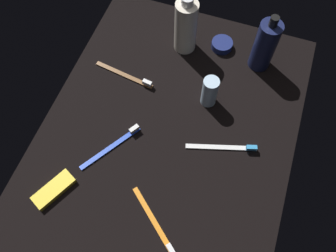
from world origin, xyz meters
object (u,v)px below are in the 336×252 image
Objects in this scene: deodorant_stick at (210,92)px; toothbrush_blue at (114,145)px; toothbrush_orange at (156,225)px; cream_tin_left at (222,45)px; lotion_bottle at (265,45)px; toothbrush_brown at (127,76)px; toothbrush_white at (225,148)px; snack_bar_yellow at (54,190)px; bodywash_bottle at (186,26)px.

toothbrush_blue is (20.46, -18.78, -4.10)cm from deodorant_stick.
toothbrush_blue and toothbrush_orange have the same top height.
deodorant_stick reaches higher than cream_tin_left.
lotion_bottle reaches higher than deodorant_stick.
lotion_bottle is 2.99× the size of cream_tin_left.
lotion_bottle is 1.02× the size of toothbrush_brown.
toothbrush_orange and toothbrush_white have the same top height.
cream_tin_left is at bearing 179.45° from toothbrush_orange.
toothbrush_blue and toothbrush_white have the same top height.
toothbrush_brown is 36.30cm from snack_bar_yellow.
deodorant_stick reaches higher than toothbrush_blue.
lotion_bottle reaches higher than snack_bar_yellow.
cream_tin_left is at bearing 130.55° from toothbrush_brown.
cream_tin_left is (-54.96, 26.29, 0.33)cm from snack_bar_yellow.
snack_bar_yellow is at bearing -89.33° from toothbrush_orange.
bodywash_bottle is at bearing -72.51° from cream_tin_left.
toothbrush_white is (27.94, 19.86, -7.85)cm from bodywash_bottle.
cream_tin_left is (-19.03, -1.39, -3.63)cm from deodorant_stick.
bodywash_bottle is 1.16× the size of toothbrush_blue.
toothbrush_orange is 25.77cm from snack_bar_yellow.
bodywash_bottle is 3.02× the size of cream_tin_left.
toothbrush_blue is (36.22, -7.02, -7.85)cm from bodywash_bottle.
bodywash_bottle is at bearing -144.60° from toothbrush_white.
deodorant_stick is at bearing 4.17° from cream_tin_left.
toothbrush_blue is at bearing -37.88° from lotion_bottle.
bodywash_bottle is (0.93, -21.88, 0.48)cm from lotion_bottle.
toothbrush_blue is at bearing -23.77° from cream_tin_left.
toothbrush_white and cream_tin_left have the same top height.
toothbrush_brown is (-35.76, -21.58, 0.00)cm from toothbrush_orange.
snack_bar_yellow is at bearing -56.41° from toothbrush_white.
toothbrush_orange is at bearing 117.07° from snack_bar_yellow.
toothbrush_brown is 1.02× the size of toothbrush_white.
toothbrush_blue is 1.53× the size of snack_bar_yellow.
toothbrush_white is at bearing 68.72° from toothbrush_brown.
snack_bar_yellow is at bearing -29.89° from toothbrush_blue.
lotion_bottle is 1.15× the size of toothbrush_blue.
cream_tin_left is at bearing -175.83° from deodorant_stick.
cream_tin_left is at bearing -163.10° from toothbrush_white.
toothbrush_orange reaches higher than snack_bar_yellow.
toothbrush_brown is (16.57, -33.61, -7.36)cm from lotion_bottle.
cream_tin_left is at bearing -179.16° from snack_bar_yellow.
cream_tin_left is (-18.91, 22.10, 0.47)cm from toothbrush_brown.
cream_tin_left is (-3.27, 10.37, -7.38)cm from bodywash_bottle.
toothbrush_blue reaches higher than snack_bar_yellow.
lotion_bottle is 38.19cm from toothbrush_brown.
toothbrush_white is at bearing 16.90° from cream_tin_left.
snack_bar_yellow is (36.06, -4.19, 0.14)cm from toothbrush_brown.
snack_bar_yellow is (0.30, -25.76, 0.14)cm from toothbrush_orange.
cream_tin_left reaches higher than snack_bar_yellow.
toothbrush_blue is 43.15cm from cream_tin_left.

